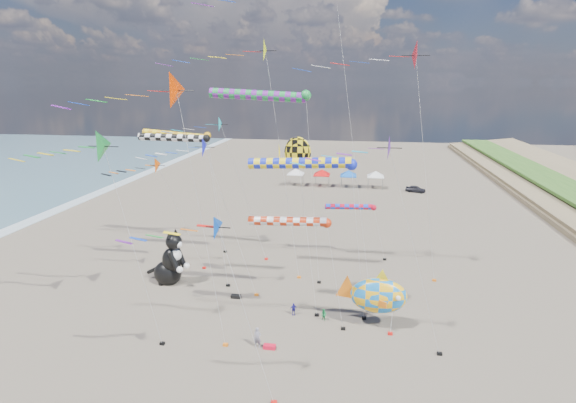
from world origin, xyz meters
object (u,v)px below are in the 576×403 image
(cat_inflatable, at_px, (170,256))
(fish_inflatable, at_px, (378,295))
(parked_car, at_px, (416,189))
(person_adult, at_px, (257,338))
(child_green, at_px, (324,315))
(child_blue, at_px, (293,309))

(cat_inflatable, xyz_separation_m, fish_inflatable, (19.71, -5.20, -0.00))
(fish_inflatable, relative_size, parked_car, 1.72)
(person_adult, distance_m, parked_car, 55.17)
(child_green, bearing_deg, child_blue, -159.39)
(cat_inflatable, bearing_deg, fish_inflatable, 2.18)
(child_blue, height_order, parked_car, parked_car)
(person_adult, bearing_deg, parked_car, 72.29)
(cat_inflatable, distance_m, parked_car, 51.33)
(parked_car, bearing_deg, child_green, -176.75)
(child_green, distance_m, child_blue, 2.67)
(child_green, xyz_separation_m, parked_car, (12.62, 47.78, 0.09))
(cat_inflatable, relative_size, fish_inflatable, 0.93)
(child_green, bearing_deg, parked_car, 107.16)
(fish_inflatable, xyz_separation_m, parked_car, (8.34, 48.13, -2.20))
(child_green, bearing_deg, cat_inflatable, -165.52)
(cat_inflatable, distance_m, person_adult, 14.59)
(parked_car, bearing_deg, person_adult, 179.90)
(cat_inflatable, distance_m, child_green, 16.35)
(cat_inflatable, xyz_separation_m, child_blue, (12.82, -4.34, -2.25))
(child_green, height_order, child_blue, child_blue)
(fish_inflatable, relative_size, person_adult, 3.80)
(child_green, bearing_deg, person_adult, -102.50)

